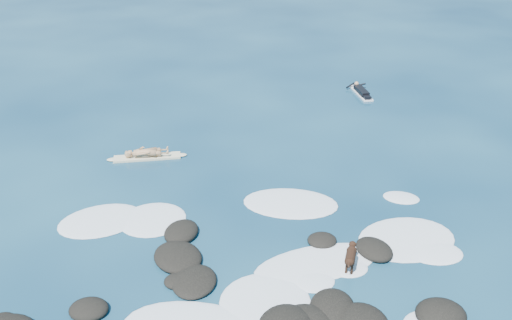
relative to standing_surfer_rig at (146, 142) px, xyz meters
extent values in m
plane|color=#0A2642|center=(3.73, -6.39, -0.68)|extent=(160.00, 160.00, 0.00)
ellipsoid|color=black|center=(-1.00, -8.48, -0.59)|extent=(1.15, 1.05, 0.38)
ellipsoid|color=black|center=(5.43, -6.23, -0.60)|extent=(0.88, 0.80, 0.32)
ellipsoid|color=black|center=(1.29, -5.34, -0.58)|extent=(1.39, 1.57, 0.42)
ellipsoid|color=black|center=(1.19, -6.57, -0.58)|extent=(1.84, 2.00, 0.39)
ellipsoid|color=black|center=(7.62, -9.72, -0.55)|extent=(1.35, 1.22, 0.54)
ellipsoid|color=black|center=(1.20, -7.60, -0.62)|extent=(0.79, 0.73, 0.25)
ellipsoid|color=black|center=(5.03, -9.15, -0.56)|extent=(1.52, 1.68, 0.47)
ellipsoid|color=black|center=(1.63, -7.70, -0.59)|extent=(1.52, 1.69, 0.35)
ellipsoid|color=black|center=(6.81, -6.89, -0.58)|extent=(1.33, 1.49, 0.41)
ellipsoid|color=black|center=(4.33, -9.53, -0.57)|extent=(1.57, 1.45, 0.47)
ellipsoid|color=white|center=(-1.23, -4.26, -0.67)|extent=(3.08, 2.61, 0.12)
ellipsoid|color=white|center=(8.65, -4.02, -0.67)|extent=(1.45, 1.25, 0.12)
ellipsoid|color=white|center=(8.53, -7.10, -0.67)|extent=(1.83, 1.47, 0.12)
ellipsoid|color=white|center=(0.40, -4.39, -0.67)|extent=(2.71, 2.65, 0.12)
ellipsoid|color=white|center=(4.82, -7.96, -0.67)|extent=(1.27, 1.13, 0.12)
ellipsoid|color=white|center=(5.07, -7.20, -0.67)|extent=(4.01, 2.41, 0.12)
ellipsoid|color=white|center=(3.41, -8.62, -0.67)|extent=(2.75, 2.71, 0.12)
ellipsoid|color=white|center=(7.99, -6.36, -0.67)|extent=(3.46, 2.91, 0.12)
ellipsoid|color=white|center=(4.89, -3.93, -0.67)|extent=(3.55, 2.69, 0.12)
ellipsoid|color=white|center=(5.89, -7.51, -0.67)|extent=(1.10, 0.90, 0.12)
cube|color=beige|center=(0.00, 0.00, -0.64)|extent=(2.54, 0.61, 0.08)
ellipsoid|color=beige|center=(1.26, 0.04, -0.64)|extent=(0.51, 0.30, 0.09)
ellipsoid|color=beige|center=(-1.26, -0.04, -0.64)|extent=(0.51, 0.30, 0.09)
imported|color=tan|center=(0.00, 0.00, 0.23)|extent=(0.41, 0.61, 1.64)
cube|color=white|center=(10.11, 5.82, -0.64)|extent=(0.61, 2.12, 0.08)
ellipsoid|color=white|center=(10.04, 6.86, -0.64)|extent=(0.28, 0.47, 0.08)
cube|color=black|center=(10.11, 5.82, -0.49)|extent=(0.46, 1.31, 0.21)
sphere|color=tan|center=(10.06, 6.56, -0.38)|extent=(0.23, 0.23, 0.22)
cylinder|color=black|center=(9.79, 6.69, -0.50)|extent=(0.51, 0.31, 0.24)
cylinder|color=black|center=(10.32, 6.72, -0.50)|extent=(0.53, 0.25, 0.24)
cube|color=black|center=(10.16, 5.10, -0.53)|extent=(0.36, 0.54, 0.13)
cylinder|color=black|center=(5.89, -7.61, -0.20)|extent=(0.46, 0.63, 0.27)
sphere|color=black|center=(5.99, -7.38, -0.20)|extent=(0.37, 0.37, 0.29)
sphere|color=black|center=(5.80, -7.85, -0.20)|extent=(0.34, 0.34, 0.26)
sphere|color=black|center=(6.05, -7.22, -0.11)|extent=(0.27, 0.27, 0.20)
cone|color=black|center=(6.09, -7.11, -0.12)|extent=(0.15, 0.16, 0.11)
cone|color=black|center=(5.99, -7.21, -0.02)|extent=(0.11, 0.10, 0.10)
cone|color=black|center=(6.09, -7.25, -0.02)|extent=(0.11, 0.10, 0.10)
cylinder|color=black|center=(5.90, -7.40, -0.50)|extent=(0.09, 0.09, 0.37)
cylinder|color=black|center=(6.03, -7.46, -0.50)|extent=(0.09, 0.09, 0.37)
cylinder|color=black|center=(5.75, -7.77, -0.50)|extent=(0.09, 0.09, 0.37)
cylinder|color=black|center=(5.89, -7.82, -0.50)|extent=(0.09, 0.09, 0.37)
cylinder|color=black|center=(5.75, -7.97, -0.16)|extent=(0.14, 0.27, 0.16)
camera|label=1|loc=(1.85, -19.84, 9.16)|focal=40.00mm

